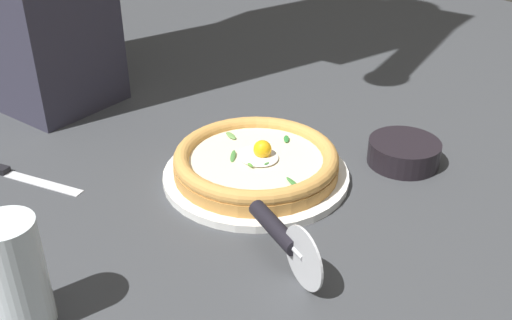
{
  "coord_description": "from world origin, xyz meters",
  "views": [
    {
      "loc": [
        0.63,
        -0.45,
        0.48
      ],
      "look_at": [
        -0.02,
        -0.02,
        0.03
      ],
      "focal_mm": 41.3,
      "sensor_mm": 36.0,
      "label": 1
    }
  ],
  "objects": [
    {
      "name": "drinking_glass",
      "position": [
        0.09,
        -0.39,
        0.06
      ],
      "size": [
        0.06,
        0.06,
        0.13
      ],
      "color": "silver",
      "rests_on": "ground"
    },
    {
      "name": "table_knife",
      "position": [
        -0.25,
        -0.34,
        0.0
      ],
      "size": [
        0.21,
        0.14,
        0.01
      ],
      "color": "silver",
      "rests_on": "ground"
    },
    {
      "name": "pizza_cutter",
      "position": [
        0.17,
        -0.1,
        0.04
      ],
      "size": [
        0.16,
        0.03,
        0.08
      ],
      "color": "silver",
      "rests_on": "ground"
    },
    {
      "name": "pizza_plate",
      "position": [
        -0.02,
        -0.02,
        0.01
      ],
      "size": [
        0.29,
        0.29,
        0.01
      ],
      "primitive_type": "cylinder",
      "color": "white",
      "rests_on": "ground"
    },
    {
      "name": "ground_plane",
      "position": [
        0.0,
        0.0,
        -0.01
      ],
      "size": [
        2.4,
        2.4,
        0.03
      ],
      "primitive_type": "cube",
      "color": "#393B3F",
      "rests_on": "ground"
    },
    {
      "name": "pizza",
      "position": [
        -0.02,
        -0.02,
        0.03
      ],
      "size": [
        0.25,
        0.25,
        0.05
      ],
      "color": "#CC8D43",
      "rests_on": "pizza_plate"
    },
    {
      "name": "side_bowl",
      "position": [
        0.07,
        0.21,
        0.02
      ],
      "size": [
        0.11,
        0.11,
        0.04
      ],
      "primitive_type": "cylinder",
      "color": "black",
      "rests_on": "ground"
    }
  ]
}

